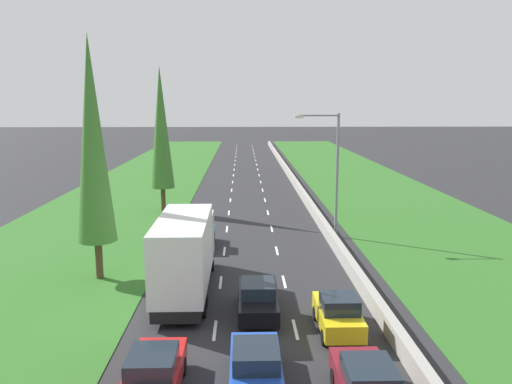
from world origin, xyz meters
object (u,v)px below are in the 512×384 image
(black_sedan_centre_lane, at_px, (258,298))
(poplar_tree_second, at_px, (93,141))
(blue_sedan_centre_lane, at_px, (256,368))
(street_light_mast, at_px, (332,166))
(white_box_truck_left_lane, at_px, (186,252))
(poplar_tree_third, at_px, (161,128))
(teal_hatchback_left_lane, at_px, (201,234))
(yellow_hatchback_right_lane, at_px, (338,314))
(red_sedan_left_lane, at_px, (153,375))

(black_sedan_centre_lane, relative_size, poplar_tree_second, 0.34)
(blue_sedan_centre_lane, distance_m, street_light_mast, 21.54)
(white_box_truck_left_lane, distance_m, blue_sedan_centre_lane, 9.86)
(blue_sedan_centre_lane, bearing_deg, poplar_tree_third, 104.44)
(teal_hatchback_left_lane, xyz_separation_m, yellow_hatchback_right_lane, (6.93, -13.54, 0.00))
(yellow_hatchback_right_lane, bearing_deg, poplar_tree_third, 114.13)
(white_box_truck_left_lane, relative_size, yellow_hatchback_right_lane, 2.41)
(blue_sedan_centre_lane, height_order, teal_hatchback_left_lane, teal_hatchback_left_lane)
(white_box_truck_left_lane, xyz_separation_m, teal_hatchback_left_lane, (0.07, 8.78, -1.35))
(red_sedan_left_lane, height_order, teal_hatchback_left_lane, teal_hatchback_left_lane)
(blue_sedan_centre_lane, height_order, yellow_hatchback_right_lane, yellow_hatchback_right_lane)
(white_box_truck_left_lane, xyz_separation_m, poplar_tree_second, (-5.10, 2.37, 5.56))
(poplar_tree_second, bearing_deg, blue_sedan_centre_lane, -53.78)
(blue_sedan_centre_lane, height_order, poplar_tree_third, poplar_tree_third)
(poplar_tree_second, distance_m, street_light_mast, 17.08)
(teal_hatchback_left_lane, xyz_separation_m, street_light_mast, (9.34, 2.25, 4.40))
(white_box_truck_left_lane, relative_size, teal_hatchback_left_lane, 2.41)
(poplar_tree_second, xyz_separation_m, poplar_tree_third, (0.86, 17.95, -0.21))
(red_sedan_left_lane, distance_m, black_sedan_centre_lane, 7.62)
(poplar_tree_third, relative_size, street_light_mast, 1.44)
(teal_hatchback_left_lane, bearing_deg, red_sedan_left_lane, -90.42)
(poplar_tree_third, bearing_deg, yellow_hatchback_right_lane, -65.87)
(red_sedan_left_lane, bearing_deg, poplar_tree_third, 97.96)
(white_box_truck_left_lane, xyz_separation_m, poplar_tree_third, (-4.24, 20.32, 5.34))
(red_sedan_left_lane, distance_m, poplar_tree_third, 30.87)
(red_sedan_left_lane, distance_m, blue_sedan_centre_lane, 3.44)
(red_sedan_left_lane, xyz_separation_m, street_light_mast, (9.47, 20.55, 4.42))
(red_sedan_left_lane, bearing_deg, teal_hatchback_left_lane, 89.58)
(yellow_hatchback_right_lane, xyz_separation_m, street_light_mast, (2.41, 15.79, 4.40))
(yellow_hatchback_right_lane, bearing_deg, teal_hatchback_left_lane, 117.10)
(white_box_truck_left_lane, xyz_separation_m, street_light_mast, (9.41, 11.03, 3.05))
(red_sedan_left_lane, distance_m, poplar_tree_second, 14.65)
(white_box_truck_left_lane, relative_size, black_sedan_centre_lane, 2.09)
(street_light_mast, bearing_deg, blue_sedan_centre_lane, -106.69)
(white_box_truck_left_lane, bearing_deg, street_light_mast, 49.54)
(blue_sedan_centre_lane, relative_size, street_light_mast, 0.50)
(blue_sedan_centre_lane, relative_size, poplar_tree_third, 0.35)
(red_sedan_left_lane, bearing_deg, blue_sedan_centre_lane, 5.89)
(teal_hatchback_left_lane, bearing_deg, black_sedan_centre_lane, -73.02)
(teal_hatchback_left_lane, bearing_deg, street_light_mast, 13.55)
(red_sedan_left_lane, height_order, yellow_hatchback_right_lane, yellow_hatchback_right_lane)
(blue_sedan_centre_lane, xyz_separation_m, street_light_mast, (6.05, 20.20, 4.42))
(yellow_hatchback_right_lane, bearing_deg, black_sedan_centre_lane, 150.52)
(poplar_tree_third, bearing_deg, black_sedan_centre_lane, -71.27)
(red_sedan_left_lane, height_order, black_sedan_centre_lane, same)
(red_sedan_left_lane, xyz_separation_m, black_sedan_centre_lane, (3.69, 6.67, 0.00))
(black_sedan_centre_lane, bearing_deg, white_box_truck_left_lane, 141.74)
(blue_sedan_centre_lane, bearing_deg, teal_hatchback_left_lane, 100.38)
(yellow_hatchback_right_lane, bearing_deg, poplar_tree_second, 149.46)
(blue_sedan_centre_lane, bearing_deg, poplar_tree_second, 126.22)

